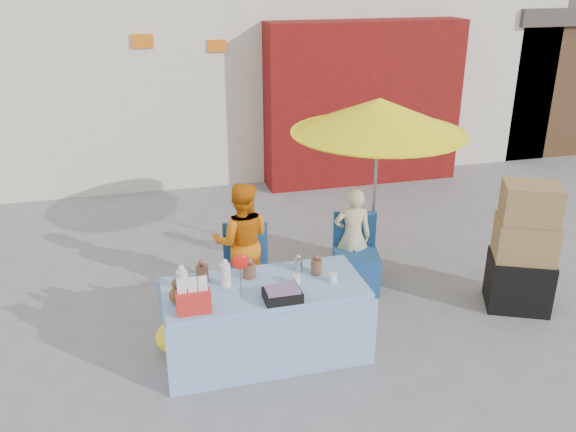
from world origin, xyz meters
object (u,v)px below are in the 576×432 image
object	(u,v)px
market_table	(264,319)
chair_right	(356,268)
umbrella	(379,116)
vendor_beige	(352,237)
vendor_orange	(242,242)
box_stack	(523,252)
chair_left	(246,281)

from	to	relation	value
market_table	chair_right	world-z (taller)	market_table
market_table	umbrella	distance (m)	2.50
chair_right	umbrella	size ratio (longest dim) A/B	0.41
vendor_beige	umbrella	size ratio (longest dim) A/B	0.55
vendor_orange	vendor_beige	bearing A→B (deg)	-167.58
vendor_orange	box_stack	distance (m)	2.94
vendor_beige	umbrella	distance (m)	1.36
market_table	vendor_beige	xyz separation A→B (m)	(1.25, 1.08, 0.21)
vendor_beige	umbrella	world-z (taller)	umbrella
vendor_orange	vendor_beige	world-z (taller)	vendor_orange
market_table	chair_left	bearing A→B (deg)	88.87
vendor_orange	umbrella	world-z (taller)	umbrella
market_table	chair_left	distance (m)	0.95
umbrella	chair_left	bearing A→B (deg)	-169.57
chair_left	box_stack	distance (m)	2.92
chair_right	umbrella	bearing A→B (deg)	56.24
vendor_beige	box_stack	bearing A→B (deg)	161.34
chair_left	umbrella	bearing A→B (deg)	22.85
vendor_beige	box_stack	world-z (taller)	box_stack
chair_left	vendor_orange	bearing A→B (deg)	103.87
market_table	vendor_beige	size ratio (longest dim) A/B	1.62
vendor_beige	market_table	bearing A→B (deg)	53.23
box_stack	vendor_beige	bearing A→B (deg)	148.92
vendor_beige	vendor_orange	bearing A→B (deg)	12.42
chair_right	vendor_orange	distance (m)	1.32
chair_right	umbrella	xyz separation A→B (m)	(0.30, 0.28, 1.64)
umbrella	box_stack	world-z (taller)	umbrella
market_table	vendor_beige	distance (m)	1.67
market_table	chair_right	xyz separation A→B (m)	(1.26, 0.95, -0.11)
vendor_beige	umbrella	xyz separation A→B (m)	(0.30, 0.15, 1.31)
vendor_beige	box_stack	xyz separation A→B (m)	(1.54, -0.93, 0.06)
vendor_orange	market_table	bearing A→B (deg)	102.21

